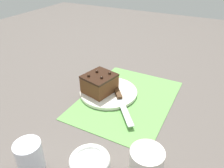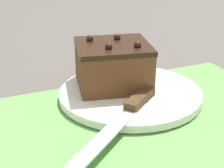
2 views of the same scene
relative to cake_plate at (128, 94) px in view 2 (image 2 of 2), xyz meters
The scene contains 5 objects.
ground_plane 0.08m from the cake_plate, 87.87° to the right, with size 3.00×3.00×0.00m, color #544C47.
placemat_woven 0.08m from the cake_plate, 87.87° to the right, with size 0.46×0.34×0.00m, color #609E4C.
cake_plate is the anchor object (origin of this frame).
chocolate_cake 0.06m from the cake_plate, 113.42° to the left, with size 0.14×0.13×0.08m.
serving_knife 0.08m from the cake_plate, 115.92° to the right, with size 0.19×0.16×0.01m.
Camera 2 is at (-0.26, -0.42, 0.27)m, focal length 60.00 mm.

